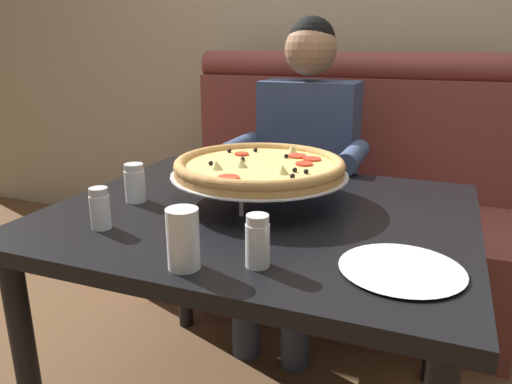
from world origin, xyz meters
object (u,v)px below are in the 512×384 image
at_px(booth_bench, 332,213).
at_px(pizza, 259,167).
at_px(shaker_parmesan, 258,245).
at_px(shaker_pepper_flakes, 100,211).
at_px(dining_table, 260,238).
at_px(diner_main, 302,160).
at_px(drinking_glass, 183,242).
at_px(plate_near_left, 402,266).
at_px(shaker_oregano, 135,186).

bearing_deg(booth_bench, pizza, -91.84).
relative_size(shaker_parmesan, shaker_pepper_flakes, 1.07).
distance_m(booth_bench, dining_table, 0.98).
height_order(diner_main, shaker_parmesan, diner_main).
bearing_deg(shaker_parmesan, drinking_glass, -155.31).
height_order(booth_bench, shaker_parmesan, booth_bench).
distance_m(diner_main, drinking_glass, 1.09).
xyz_separation_m(pizza, shaker_pepper_flakes, (-0.29, -0.35, -0.06)).
xyz_separation_m(dining_table, shaker_pepper_flakes, (-0.32, -0.28, 0.13)).
height_order(booth_bench, diner_main, diner_main).
height_order(shaker_parmesan, plate_near_left, shaker_parmesan).
bearing_deg(pizza, shaker_oregano, -158.29).
xyz_separation_m(pizza, shaker_parmesan, (0.15, -0.40, -0.06)).
height_order(booth_bench, plate_near_left, booth_bench).
xyz_separation_m(shaker_parmesan, drinking_glass, (-0.14, -0.06, 0.01)).
relative_size(booth_bench, dining_table, 1.35).
relative_size(booth_bench, shaker_oregano, 13.70).
height_order(dining_table, drinking_glass, drinking_glass).
bearing_deg(dining_table, booth_bench, 90.00).
height_order(diner_main, pizza, diner_main).
relative_size(shaker_oregano, drinking_glass, 0.87).
height_order(booth_bench, pizza, booth_bench).
height_order(shaker_parmesan, shaker_pepper_flakes, shaker_parmesan).
relative_size(booth_bench, plate_near_left, 6.06).
distance_m(plate_near_left, drinking_glass, 0.45).
bearing_deg(diner_main, drinking_glass, -86.49).
bearing_deg(shaker_pepper_flakes, shaker_oregano, 102.25).
bearing_deg(dining_table, pizza, 113.09).
distance_m(shaker_parmesan, shaker_oregano, 0.56).
xyz_separation_m(booth_bench, shaker_pepper_flakes, (-0.32, -1.23, 0.37)).
xyz_separation_m(dining_table, shaker_oregano, (-0.36, -0.07, 0.13)).
distance_m(dining_table, plate_near_left, 0.49).
bearing_deg(plate_near_left, diner_main, 117.50).
xyz_separation_m(diner_main, shaker_parmesan, (0.20, -1.02, 0.06)).
relative_size(shaker_pepper_flakes, shaker_oregano, 0.94).
distance_m(shaker_parmesan, plate_near_left, 0.30).
relative_size(shaker_parmesan, plate_near_left, 0.44).
distance_m(dining_table, pizza, 0.20).
relative_size(dining_table, shaker_oregano, 10.14).
distance_m(diner_main, shaker_pepper_flakes, 0.99).
bearing_deg(drinking_glass, diner_main, 93.51).
bearing_deg(dining_table, shaker_pepper_flakes, -138.62).
bearing_deg(shaker_pepper_flakes, diner_main, 76.14).
bearing_deg(diner_main, shaker_parmesan, -78.67).
distance_m(pizza, plate_near_left, 0.54).
height_order(shaker_parmesan, drinking_glass, drinking_glass).
height_order(shaker_oregano, plate_near_left, shaker_oregano).
relative_size(diner_main, shaker_parmesan, 11.31).
distance_m(dining_table, shaker_oregano, 0.39).
distance_m(booth_bench, shaker_oregano, 1.14).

